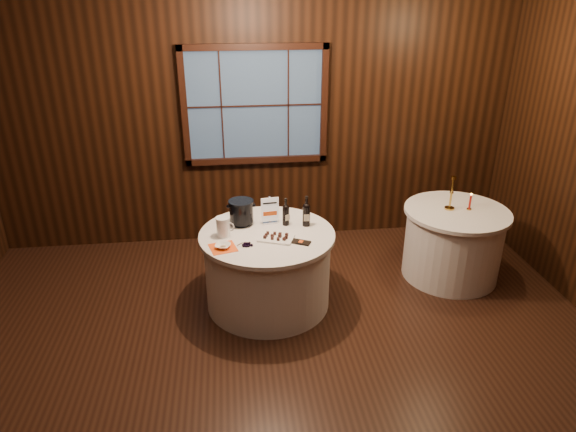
{
  "coord_description": "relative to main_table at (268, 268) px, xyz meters",
  "views": [
    {
      "loc": [
        -0.32,
        -3.3,
        2.92
      ],
      "look_at": [
        0.19,
        0.9,
        0.98
      ],
      "focal_mm": 32.0,
      "sensor_mm": 36.0,
      "label": 1
    }
  ],
  "objects": [
    {
      "name": "cracker_bowl",
      "position": [
        -0.41,
        -0.25,
        0.4
      ],
      "size": [
        0.17,
        0.17,
        0.03
      ],
      "primitive_type": "imported",
      "rotation": [
        0.0,
        0.0,
        -0.3
      ],
      "color": "white",
      "rests_on": "orange_napkin"
    },
    {
      "name": "chocolate_box",
      "position": [
        0.29,
        -0.23,
        0.39
      ],
      "size": [
        0.19,
        0.16,
        0.01
      ],
      "primitive_type": "cube",
      "rotation": [
        0.0,
        0.0,
        -0.48
      ],
      "color": "black",
      "rests_on": "main_table"
    },
    {
      "name": "port_bottle_right",
      "position": [
        0.39,
        0.12,
        0.51
      ],
      "size": [
        0.07,
        0.08,
        0.3
      ],
      "rotation": [
        0.0,
        0.0,
        -0.06
      ],
      "color": "black",
      "rests_on": "main_table"
    },
    {
      "name": "back_wall",
      "position": [
        0.0,
        1.48,
        1.16
      ],
      "size": [
        6.0,
        0.1,
        3.0
      ],
      "color": "black",
      "rests_on": "ground"
    },
    {
      "name": "orange_napkin",
      "position": [
        -0.41,
        -0.25,
        0.38
      ],
      "size": [
        0.27,
        0.27,
        0.0
      ],
      "primitive_type": "cube",
      "rotation": [
        0.0,
        0.0,
        0.25
      ],
      "color": "#ED4F14",
      "rests_on": "main_table"
    },
    {
      "name": "brass_candlestick",
      "position": [
        1.93,
        0.34,
        0.51
      ],
      "size": [
        0.1,
        0.1,
        0.36
      ],
      "color": "gold",
      "rests_on": "side_table"
    },
    {
      "name": "side_table",
      "position": [
        2.0,
        0.3,
        0.0
      ],
      "size": [
        1.08,
        1.08,
        0.77
      ],
      "color": "white",
      "rests_on": "ground"
    },
    {
      "name": "sign_stand",
      "position": [
        0.05,
        0.22,
        0.48
      ],
      "size": [
        0.17,
        0.1,
        0.28
      ],
      "rotation": [
        0.0,
        0.0,
        0.11
      ],
      "color": "silver",
      "rests_on": "main_table"
    },
    {
      "name": "grape_bunch",
      "position": [
        -0.2,
        -0.23,
        0.4
      ],
      "size": [
        0.16,
        0.07,
        0.04
      ],
      "rotation": [
        0.0,
        0.0,
        -0.14
      ],
      "color": "black",
      "rests_on": "main_table"
    },
    {
      "name": "red_candle",
      "position": [
        2.12,
        0.3,
        0.46
      ],
      "size": [
        0.05,
        0.05,
        0.18
      ],
      "color": "gold",
      "rests_on": "side_table"
    },
    {
      "name": "chocolate_plate",
      "position": [
        0.07,
        -0.13,
        0.4
      ],
      "size": [
        0.36,
        0.3,
        0.04
      ],
      "rotation": [
        0.0,
        0.0,
        -0.36
      ],
      "color": "white",
      "rests_on": "main_table"
    },
    {
      "name": "port_bottle_left",
      "position": [
        0.2,
        0.16,
        0.5
      ],
      "size": [
        0.07,
        0.08,
        0.27
      ],
      "rotation": [
        0.0,
        0.0,
        0.42
      ],
      "color": "black",
      "rests_on": "main_table"
    },
    {
      "name": "ground",
      "position": [
        0.0,
        -1.0,
        -0.39
      ],
      "size": [
        6.0,
        6.0,
        0.0
      ],
      "primitive_type": "plane",
      "color": "black",
      "rests_on": "ground"
    },
    {
      "name": "glass_pitcher",
      "position": [
        -0.4,
        -0.01,
        0.48
      ],
      "size": [
        0.17,
        0.13,
        0.19
      ],
      "rotation": [
        0.0,
        0.0,
        -0.26
      ],
      "color": "white",
      "rests_on": "main_table"
    },
    {
      "name": "ice_bucket",
      "position": [
        -0.23,
        0.22,
        0.51
      ],
      "size": [
        0.24,
        0.24,
        0.25
      ],
      "color": "black",
      "rests_on": "main_table"
    },
    {
      "name": "main_table",
      "position": [
        0.0,
        0.0,
        0.0
      ],
      "size": [
        1.28,
        1.28,
        0.77
      ],
      "color": "white",
      "rests_on": "ground"
    }
  ]
}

